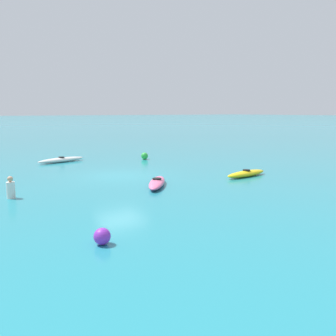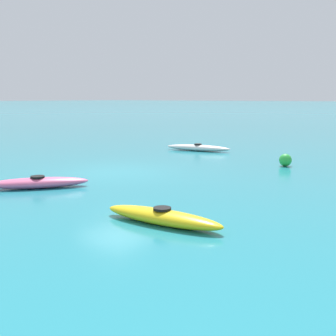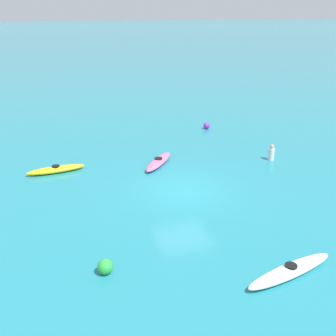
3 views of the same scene
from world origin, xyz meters
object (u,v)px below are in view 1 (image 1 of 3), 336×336
person_near_shore (11,189)px  kayak_white (61,160)px  buoy_green (145,156)px  kayak_yellow (246,174)px  kayak_pink (157,183)px  buoy_purple (102,236)px

person_near_shore → kayak_white: bearing=151.5°
kayak_white → person_near_shore: person_near_shore is taller
kayak_white → buoy_green: buoy_green is taller
kayak_yellow → buoy_green: buoy_green is taller
kayak_yellow → kayak_white: bearing=-149.8°
kayak_pink → buoy_green: (-8.42, 4.28, 0.08)m
person_near_shore → buoy_green: bearing=124.9°
kayak_white → buoy_green: (1.86, 5.38, 0.08)m
buoy_purple → buoy_green: (-13.87, 9.39, 0.03)m
kayak_pink → buoy_purple: size_ratio=6.16×
kayak_pink → person_near_shore: 6.14m
kayak_white → person_near_shore: bearing=-28.5°
kayak_yellow → buoy_green: 9.01m
kayak_pink → buoy_purple: 7.47m
kayak_yellow → buoy_purple: 11.41m
kayak_pink → buoy_green: bearing=153.0°
kayak_white → person_near_shore: (9.04, -4.91, 0.22)m
kayak_yellow → kayak_pink: same height
kayak_white → kayak_yellow: same height
buoy_purple → buoy_green: buoy_green is taller
kayak_pink → buoy_purple: bearing=-43.1°
buoy_green → kayak_white: bearing=-109.1°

